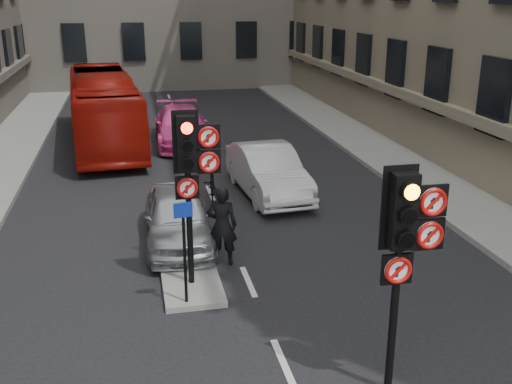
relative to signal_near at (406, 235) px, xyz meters
name	(u,v)px	position (x,y,z in m)	size (l,w,h in m)	color
pavement_right	(414,168)	(5.71, 11.01, -2.50)	(3.00, 50.00, 0.16)	gray
centre_island	(192,284)	(-2.69, 4.01, -2.52)	(1.20, 2.00, 0.12)	gray
signal_near	(406,235)	(0.00, 0.00, 0.00)	(0.91, 0.40, 3.58)	black
signal_far	(192,162)	(-2.60, 4.00, 0.12)	(0.91, 0.40, 3.58)	black
car_silver	(178,217)	(-2.74, 6.40, -1.91)	(1.59, 3.95, 1.34)	#97999E
car_white	(268,171)	(0.20, 9.54, -1.85)	(1.56, 4.47, 1.47)	silver
car_pink	(181,126)	(-1.76, 16.44, -1.86)	(2.03, 4.99, 1.45)	#E34396
bus_red	(104,109)	(-4.75, 17.10, -1.17)	(2.37, 10.15, 2.83)	#9B130B
motorcycle	(212,182)	(-1.51, 9.38, -2.03)	(0.52, 1.84, 1.11)	black
motorcyclist	(222,225)	(-1.88, 5.01, -1.66)	(0.67, 0.44, 1.84)	black
info_sign	(184,239)	(-2.87, 3.19, -1.14)	(0.35, 0.13, 2.05)	black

